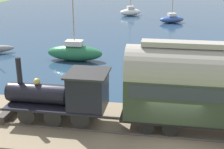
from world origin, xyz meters
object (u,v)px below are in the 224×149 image
passenger_coach (216,85)px  sailboat_green (75,52)px  sailboat_white (130,12)px  steam_locomotive (66,93)px  rowboat_mid_harbor (143,81)px  sailboat_blue (172,19)px  rowboat_far_out (150,67)px

passenger_coach → sailboat_green: (12.80, 10.58, -2.31)m
sailboat_white → passenger_coach: bearing=164.4°
steam_locomotive → rowboat_mid_harbor: (7.49, -3.45, -1.90)m
steam_locomotive → rowboat_mid_harbor: 8.46m
steam_locomotive → sailboat_white: sailboat_white is taller
sailboat_green → rowboat_mid_harbor: size_ratio=2.17×
rowboat_mid_harbor → sailboat_green: bearing=109.3°
passenger_coach → rowboat_mid_harbor: (7.49, 3.89, -2.83)m
steam_locomotive → sailboat_blue: sailboat_blue is taller
rowboat_mid_harbor → rowboat_far_out: rowboat_mid_harbor is taller
passenger_coach → rowboat_far_out: (11.31, 3.53, -2.90)m
passenger_coach → sailboat_blue: size_ratio=1.38×
sailboat_white → rowboat_far_out: 30.29m
sailboat_green → passenger_coach: bearing=-140.3°
sailboat_blue → sailboat_white: bearing=29.7°
passenger_coach → rowboat_far_out: size_ratio=3.78×
sailboat_white → sailboat_green: sailboat_white is taller
passenger_coach → sailboat_blue: sailboat_blue is taller
sailboat_green → rowboat_mid_harbor: bearing=-128.3°
steam_locomotive → rowboat_mid_harbor: bearing=-24.7°
sailboat_blue → sailboat_white: (6.29, 7.11, 0.09)m
rowboat_far_out → steam_locomotive: bearing=-172.5°
sailboat_green → rowboat_mid_harbor: sailboat_green is taller
sailboat_white → sailboat_green: 28.48m
sailboat_blue → rowboat_mid_harbor: 27.54m
sailboat_white → sailboat_green: bearing=148.5°
steam_locomotive → sailboat_green: sailboat_green is taller
passenger_coach → sailboat_green: size_ratio=1.38×
passenger_coach → rowboat_far_out: bearing=17.3°
sailboat_green → rowboat_mid_harbor: (-5.31, -6.70, -0.52)m
sailboat_blue → rowboat_far_out: 23.70m
steam_locomotive → rowboat_far_out: 12.10m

